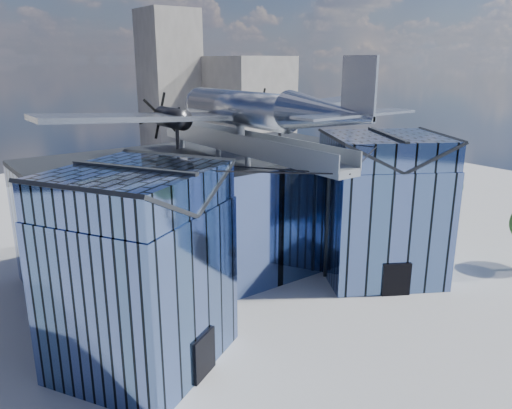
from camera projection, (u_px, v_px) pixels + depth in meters
ground_plane at (272, 304)px, 36.86m from camera, size 120.00×120.00×0.00m
museum at (228, 214)px, 39.80m from camera, size 32.88×24.50×17.60m
bg_towers at (69, 111)px, 73.87m from camera, size 77.00×24.50×26.00m
tree_side_e at (446, 186)px, 55.24m from camera, size 4.18×4.18×5.72m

